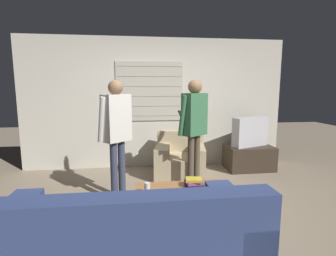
{
  "coord_description": "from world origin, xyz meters",
  "views": [
    {
      "loc": [
        -0.45,
        -3.2,
        1.58
      ],
      "look_at": [
        0.05,
        0.57,
        1.0
      ],
      "focal_mm": 28.0,
      "sensor_mm": 36.0,
      "label": 1
    }
  ],
  "objects_px": {
    "tv": "(250,132)",
    "person_right_standing": "(194,121)",
    "spare_remote": "(195,183)",
    "armchair_beige": "(180,159)",
    "couch_blue": "(126,252)",
    "person_left_standing": "(116,126)",
    "book_stack": "(194,182)",
    "soda_can": "(147,188)",
    "coffee_table": "(182,192)"
  },
  "relations": [
    {
      "from": "coffee_table",
      "to": "tv",
      "type": "distance_m",
      "value": 2.51
    },
    {
      "from": "spare_remote",
      "to": "tv",
      "type": "bearing_deg",
      "value": 24.23
    },
    {
      "from": "armchair_beige",
      "to": "book_stack",
      "type": "relative_size",
      "value": 4.02
    },
    {
      "from": "couch_blue",
      "to": "person_left_standing",
      "type": "bearing_deg",
      "value": 95.67
    },
    {
      "from": "couch_blue",
      "to": "coffee_table",
      "type": "bearing_deg",
      "value": 58.96
    },
    {
      "from": "person_left_standing",
      "to": "spare_remote",
      "type": "bearing_deg",
      "value": -72.07
    },
    {
      "from": "coffee_table",
      "to": "couch_blue",
      "type": "bearing_deg",
      "value": -121.34
    },
    {
      "from": "soda_can",
      "to": "armchair_beige",
      "type": "bearing_deg",
      "value": 68.37
    },
    {
      "from": "coffee_table",
      "to": "spare_remote",
      "type": "bearing_deg",
      "value": 37.21
    },
    {
      "from": "person_left_standing",
      "to": "soda_can",
      "type": "relative_size",
      "value": 13.41
    },
    {
      "from": "tv",
      "to": "person_left_standing",
      "type": "bearing_deg",
      "value": 2.69
    },
    {
      "from": "tv",
      "to": "person_right_standing",
      "type": "relative_size",
      "value": 0.46
    },
    {
      "from": "couch_blue",
      "to": "armchair_beige",
      "type": "height_order",
      "value": "couch_blue"
    },
    {
      "from": "person_right_standing",
      "to": "soda_can",
      "type": "bearing_deg",
      "value": -161.63
    },
    {
      "from": "tv",
      "to": "person_right_standing",
      "type": "xyz_separation_m",
      "value": [
        -1.3,
        -0.8,
        0.34
      ]
    },
    {
      "from": "couch_blue",
      "to": "person_right_standing",
      "type": "relative_size",
      "value": 1.16
    },
    {
      "from": "spare_remote",
      "to": "person_left_standing",
      "type": "bearing_deg",
      "value": 125.06
    },
    {
      "from": "armchair_beige",
      "to": "soda_can",
      "type": "relative_size",
      "value": 7.95
    },
    {
      "from": "tv",
      "to": "book_stack",
      "type": "height_order",
      "value": "tv"
    },
    {
      "from": "armchair_beige",
      "to": "person_right_standing",
      "type": "height_order",
      "value": "person_right_standing"
    },
    {
      "from": "tv",
      "to": "book_stack",
      "type": "bearing_deg",
      "value": 27.79
    },
    {
      "from": "book_stack",
      "to": "spare_remote",
      "type": "bearing_deg",
      "value": 65.58
    },
    {
      "from": "coffee_table",
      "to": "person_right_standing",
      "type": "xyz_separation_m",
      "value": [
        0.37,
        1.03,
        0.72
      ]
    },
    {
      "from": "person_right_standing",
      "to": "coffee_table",
      "type": "bearing_deg",
      "value": -146.2
    },
    {
      "from": "armchair_beige",
      "to": "person_right_standing",
      "type": "relative_size",
      "value": 0.59
    },
    {
      "from": "couch_blue",
      "to": "soda_can",
      "type": "bearing_deg",
      "value": 77.59
    },
    {
      "from": "person_right_standing",
      "to": "spare_remote",
      "type": "height_order",
      "value": "person_right_standing"
    },
    {
      "from": "armchair_beige",
      "to": "tv",
      "type": "height_order",
      "value": "tv"
    },
    {
      "from": "book_stack",
      "to": "soda_can",
      "type": "height_order",
      "value": "soda_can"
    },
    {
      "from": "soda_can",
      "to": "person_right_standing",
      "type": "bearing_deg",
      "value": 54.61
    },
    {
      "from": "armchair_beige",
      "to": "person_left_standing",
      "type": "relative_size",
      "value": 0.59
    },
    {
      "from": "armchair_beige",
      "to": "soda_can",
      "type": "distance_m",
      "value": 1.87
    },
    {
      "from": "person_left_standing",
      "to": "book_stack",
      "type": "bearing_deg",
      "value": -76.18
    },
    {
      "from": "person_right_standing",
      "to": "spare_remote",
      "type": "distance_m",
      "value": 1.12
    },
    {
      "from": "person_left_standing",
      "to": "spare_remote",
      "type": "distance_m",
      "value": 1.31
    },
    {
      "from": "armchair_beige",
      "to": "soda_can",
      "type": "xyz_separation_m",
      "value": [
        -0.69,
        -1.73,
        0.16
      ]
    },
    {
      "from": "coffee_table",
      "to": "person_right_standing",
      "type": "bearing_deg",
      "value": 70.03
    },
    {
      "from": "armchair_beige",
      "to": "couch_blue",
      "type": "bearing_deg",
      "value": 82.34
    },
    {
      "from": "person_left_standing",
      "to": "person_right_standing",
      "type": "xyz_separation_m",
      "value": [
        1.16,
        0.3,
        0.01
      ]
    },
    {
      "from": "person_left_standing",
      "to": "person_right_standing",
      "type": "bearing_deg",
      "value": -27.0
    },
    {
      "from": "person_right_standing",
      "to": "tv",
      "type": "bearing_deg",
      "value": -4.54
    },
    {
      "from": "spare_remote",
      "to": "book_stack",
      "type": "bearing_deg",
      "value": -138.84
    },
    {
      "from": "spare_remote",
      "to": "couch_blue",
      "type": "bearing_deg",
      "value": -149.28
    },
    {
      "from": "couch_blue",
      "to": "coffee_table",
      "type": "distance_m",
      "value": 1.2
    },
    {
      "from": "coffee_table",
      "to": "book_stack",
      "type": "height_order",
      "value": "book_stack"
    },
    {
      "from": "couch_blue",
      "to": "person_right_standing",
      "type": "xyz_separation_m",
      "value": [
        1.0,
        2.05,
        0.74
      ]
    },
    {
      "from": "person_left_standing",
      "to": "book_stack",
      "type": "relative_size",
      "value": 6.77
    },
    {
      "from": "couch_blue",
      "to": "spare_remote",
      "type": "xyz_separation_m",
      "value": [
        0.82,
        1.17,
        0.08
      ]
    },
    {
      "from": "coffee_table",
      "to": "spare_remote",
      "type": "distance_m",
      "value": 0.24
    },
    {
      "from": "couch_blue",
      "to": "soda_can",
      "type": "relative_size",
      "value": 15.77
    }
  ]
}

